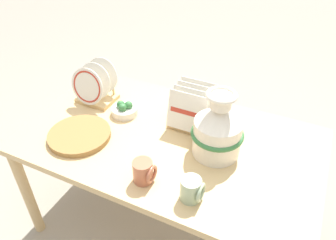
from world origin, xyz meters
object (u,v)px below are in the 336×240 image
at_px(mug_terracotta_glaze, 144,172).
at_px(mug_sage_glaze, 192,190).
at_px(dish_rack_square_plates, 191,112).
at_px(fruit_bowl, 124,109).
at_px(wicker_charger_stack, 79,135).
at_px(ceramic_vase, 218,129).
at_px(dish_rack_round_plates, 95,89).

distance_m(mug_terracotta_glaze, mug_sage_glaze, 0.21).
distance_m(dish_rack_square_plates, fruit_bowl, 0.36).
height_order(wicker_charger_stack, mug_sage_glaze, mug_sage_glaze).
height_order(ceramic_vase, mug_sage_glaze, ceramic_vase).
bearing_deg(dish_rack_square_plates, mug_sage_glaze, -67.18).
distance_m(dish_rack_square_plates, mug_sage_glaze, 0.48).
height_order(wicker_charger_stack, mug_terracotta_glaze, mug_terracotta_glaze).
relative_size(dish_rack_square_plates, mug_sage_glaze, 2.11).
bearing_deg(dish_rack_square_plates, fruit_bowl, -169.11).
bearing_deg(dish_rack_round_plates, wicker_charger_stack, -68.91).
xyz_separation_m(dish_rack_round_plates, mug_sage_glaze, (0.75, -0.41, -0.03)).
relative_size(dish_rack_round_plates, wicker_charger_stack, 0.74).
bearing_deg(dish_rack_round_plates, mug_sage_glaze, -28.67).
height_order(mug_terracotta_glaze, fruit_bowl, mug_terracotta_glaze).
relative_size(ceramic_vase, mug_terracotta_glaze, 3.17).
bearing_deg(dish_rack_square_plates, ceramic_vase, -38.22).
relative_size(mug_terracotta_glaze, mug_sage_glaze, 1.00).
relative_size(dish_rack_round_plates, dish_rack_square_plates, 1.05).
xyz_separation_m(dish_rack_round_plates, mug_terracotta_glaze, (0.53, -0.41, -0.03)).
xyz_separation_m(wicker_charger_stack, mug_terracotta_glaze, (0.42, -0.11, 0.04)).
bearing_deg(dish_rack_round_plates, ceramic_vase, -8.47).
bearing_deg(mug_sage_glaze, dish_rack_square_plates, 112.82).
relative_size(wicker_charger_stack, mug_terracotta_glaze, 2.98).
xyz_separation_m(mug_sage_glaze, fruit_bowl, (-0.54, 0.37, -0.02)).
bearing_deg(wicker_charger_stack, mug_sage_glaze, -10.01).
bearing_deg(dish_rack_square_plates, dish_rack_round_plates, -176.77).
relative_size(mug_terracotta_glaze, fruit_bowl, 0.73).
height_order(dish_rack_round_plates, mug_sage_glaze, dish_rack_round_plates).
relative_size(ceramic_vase, dish_rack_square_plates, 1.50).
height_order(dish_rack_square_plates, fruit_bowl, dish_rack_square_plates).
distance_m(wicker_charger_stack, mug_terracotta_glaze, 0.44).
distance_m(ceramic_vase, mug_terracotta_glaze, 0.37).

